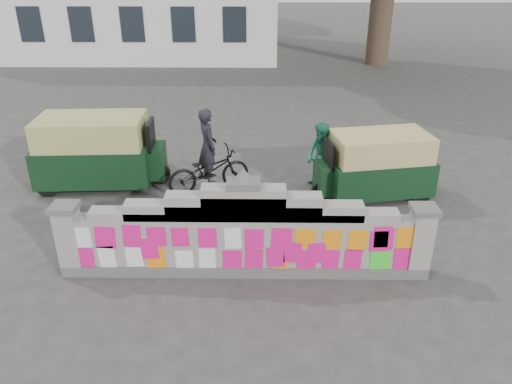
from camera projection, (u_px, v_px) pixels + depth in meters
ground at (244, 272)px, 8.89m from camera, size 100.00×100.00×0.00m
parapet_wall at (244, 236)px, 8.55m from camera, size 6.48×0.44×2.01m
cyclist_bike at (209, 171)px, 11.66m from camera, size 2.08×1.42×1.03m
cyclist_rider at (208, 156)px, 11.50m from camera, size 0.64×0.75×1.75m
pedestrian at (321, 157)px, 11.62m from camera, size 0.94×1.00×1.62m
rickshaw_left at (97, 151)px, 11.81m from camera, size 3.11×1.56×1.70m
rickshaw_right at (376, 164)px, 11.33m from camera, size 2.78×1.65×1.50m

